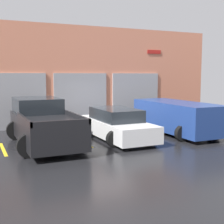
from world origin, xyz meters
TOP-DOWN VIEW (x-y plane):
  - ground_plane at (0.00, 0.00)m, footprint 28.00×28.00m
  - shophouse_building at (-0.01, 3.29)m, footprint 15.87×0.68m
  - pickup_truck at (-3.07, -0.89)m, footprint 2.51×5.09m
  - sedan_white at (0.00, -1.13)m, footprint 2.15×4.55m
  - sedan_side at (3.07, -1.16)m, footprint 2.28×4.94m
  - parking_stripe_far_left at (-4.60, -1.16)m, footprint 0.12×2.20m
  - parking_stripe_left at (-1.53, -1.16)m, footprint 0.12×2.20m
  - parking_stripe_centre at (1.53, -1.16)m, footprint 0.12×2.20m
  - parking_stripe_right at (4.60, -1.16)m, footprint 0.12×2.20m

SIDE VIEW (x-z plane):
  - ground_plane at x=0.00m, z-range 0.00..0.00m
  - parking_stripe_far_left at x=-4.60m, z-range 0.00..0.01m
  - parking_stripe_left at x=-1.53m, z-range 0.00..0.01m
  - parking_stripe_centre at x=1.53m, z-range 0.00..0.01m
  - parking_stripe_right at x=4.60m, z-range 0.00..0.01m
  - sedan_white at x=0.00m, z-range -0.04..1.26m
  - sedan_side at x=3.07m, z-range 0.07..1.53m
  - pickup_truck at x=-3.07m, z-range -0.05..1.70m
  - shophouse_building at x=-0.01m, z-range -0.05..5.27m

